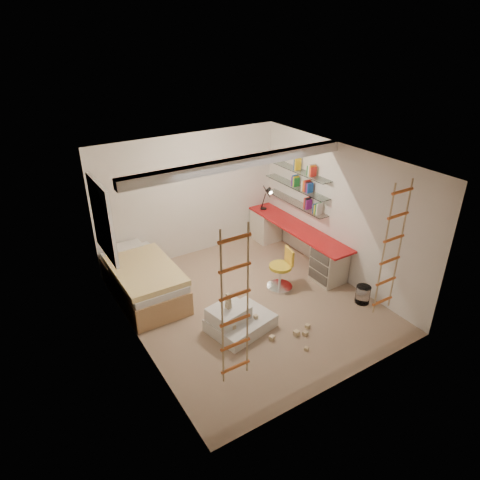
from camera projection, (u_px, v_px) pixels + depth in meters
floor at (249, 304)px, 7.65m from camera, size 4.50×4.50×0.00m
ceiling_beam at (240, 163)px, 6.73m from camera, size 4.00×0.18×0.16m
window_frame at (102, 220)px, 7.15m from camera, size 0.06×1.15×1.35m
window_blind at (105, 219)px, 7.17m from camera, size 0.02×1.00×1.20m
rope_ladder_left at (235, 308)px, 5.00m from camera, size 0.41×0.04×2.13m
rope_ladder_right at (392, 250)px, 6.28m from camera, size 0.41×0.04×2.13m
waste_bin at (363, 294)px, 7.62m from camera, size 0.26×0.26×0.33m
desk at (295, 241)px, 8.93m from camera, size 0.56×2.80×0.75m
shelves at (296, 187)px, 8.70m from camera, size 0.25×1.80×0.71m
bed at (144, 280)px, 7.73m from camera, size 1.02×2.00×0.69m
task_lamp at (268, 195)px, 9.29m from camera, size 0.14×0.36×0.57m
swivel_chair at (281, 274)px, 7.97m from camera, size 0.57×0.57×0.81m
play_platform at (237, 320)px, 6.95m from camera, size 1.12×0.95×0.44m
toy_blocks at (264, 320)px, 6.81m from camera, size 1.24×1.16×0.71m
books at (296, 182)px, 8.65m from camera, size 0.14×0.70×0.92m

